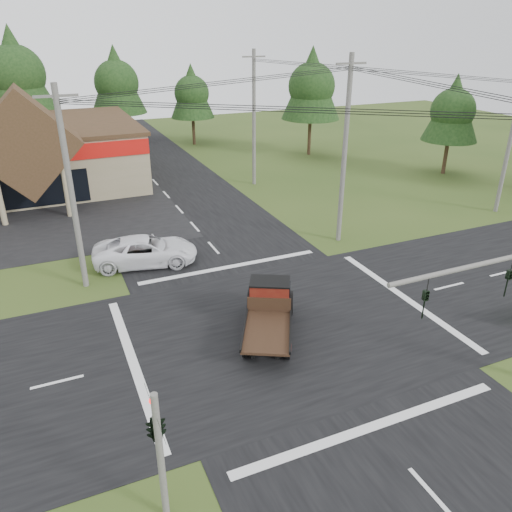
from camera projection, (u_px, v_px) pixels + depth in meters
ground at (284, 327)px, 23.36m from camera, size 120.00×120.00×0.00m
road_ns at (284, 327)px, 23.35m from camera, size 12.00×120.00×0.02m
road_ew at (284, 327)px, 23.35m from camera, size 120.00×12.00×0.02m
traffic_signal_corner at (155, 416)px, 13.06m from camera, size 0.53×2.48×4.40m
utility_pole_nw at (71, 190)px, 24.85m from camera, size 2.00×0.30×10.50m
utility_pole_ne at (345, 151)px, 30.45m from camera, size 2.00×0.30×11.50m
utility_pole_far at (510, 142)px, 35.81m from camera, size 2.00×0.30×10.20m
utility_pole_n at (254, 118)px, 42.16m from camera, size 2.00×0.30×11.20m
tree_row_c at (15, 71)px, 50.19m from camera, size 7.28×7.28×13.13m
tree_row_d at (116, 80)px, 55.22m from camera, size 6.16×6.16×11.11m
tree_row_e at (192, 91)px, 57.02m from camera, size 5.04×5.04×9.09m
tree_side_ne at (312, 84)px, 51.77m from camera, size 6.16×6.16×11.11m
tree_side_e_near at (453, 108)px, 45.25m from camera, size 5.04×5.04×9.09m
antique_flatbed_truck at (269, 314)px, 22.26m from camera, size 4.39×5.80×2.28m
white_pickup at (145, 251)px, 29.28m from camera, size 6.43×3.93×1.66m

